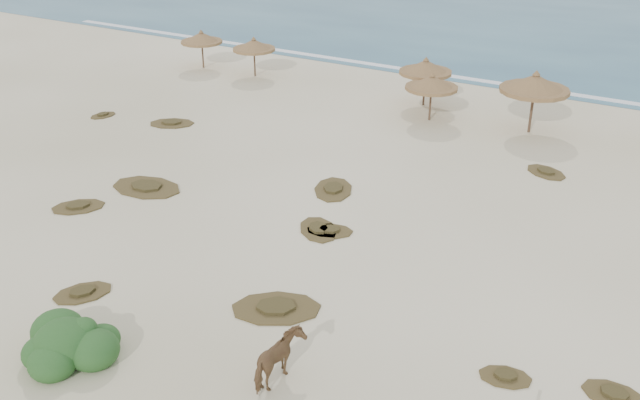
# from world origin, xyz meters

# --- Properties ---
(ground) EXTENTS (160.00, 160.00, 0.00)m
(ground) POSITION_xyz_m (0.00, 0.00, 0.00)
(ground) COLOR white
(ground) RESTS_ON ground
(foam_line) EXTENTS (70.00, 0.60, 0.01)m
(foam_line) POSITION_xyz_m (0.00, 26.00, 0.00)
(foam_line) COLOR white
(foam_line) RESTS_ON ground
(palapa_0) EXTENTS (3.40, 3.40, 2.44)m
(palapa_0) POSITION_xyz_m (-17.88, 19.89, 1.90)
(palapa_0) COLOR #4F3A29
(palapa_0) RESTS_ON ground
(palapa_1) EXTENTS (3.20, 3.20, 2.44)m
(palapa_1) POSITION_xyz_m (-13.97, 20.02, 1.89)
(palapa_1) COLOR #4F3A29
(palapa_1) RESTS_ON ground
(palapa_2) EXTENTS (3.10, 3.10, 2.66)m
(palapa_2) POSITION_xyz_m (-2.83, 20.08, 2.07)
(palapa_2) COLOR #4F3A29
(palapa_2) RESTS_ON ground
(palapa_3) EXTENTS (3.34, 3.34, 2.52)m
(palapa_3) POSITION_xyz_m (-1.61, 17.95, 1.95)
(palapa_3) COLOR #4F3A29
(palapa_3) RESTS_ON ground
(palapa_4) EXTENTS (4.29, 4.29, 3.13)m
(palapa_4) POSITION_xyz_m (3.32, 18.78, 2.43)
(palapa_4) COLOR #4F3A29
(palapa_4) RESTS_ON ground
(horse) EXTENTS (0.76, 1.67, 1.41)m
(horse) POSITION_xyz_m (2.76, -2.87, 0.71)
(horse) COLOR olive
(horse) RESTS_ON ground
(bush) EXTENTS (2.91, 2.57, 1.30)m
(bush) POSITION_xyz_m (-2.78, -4.91, 0.43)
(bush) COLOR #2E6029
(bush) RESTS_ON ground
(scrub_0) EXTENTS (2.37, 2.37, 0.16)m
(scrub_0) POSITION_xyz_m (-9.56, 1.69, 0.05)
(scrub_0) COLOR brown
(scrub_0) RESTS_ON ground
(scrub_1) EXTENTS (3.24, 2.25, 0.16)m
(scrub_1) POSITION_xyz_m (-8.49, 4.37, 0.05)
(scrub_1) COLOR brown
(scrub_1) RESTS_ON ground
(scrub_2) EXTENTS (2.01, 1.67, 0.16)m
(scrub_2) POSITION_xyz_m (-0.13, 4.89, 0.05)
(scrub_2) COLOR brown
(scrub_2) RESTS_ON ground
(scrub_3) EXTENTS (2.38, 2.37, 0.16)m
(scrub_3) POSITION_xyz_m (-0.54, 4.78, 0.05)
(scrub_3) COLOR brown
(scrub_3) RESTS_ON ground
(scrub_4) EXTENTS (1.63, 1.06, 0.16)m
(scrub_4) POSITION_xyz_m (10.42, 0.95, 0.05)
(scrub_4) COLOR brown
(scrub_4) RESTS_ON ground
(scrub_6) EXTENTS (2.71, 2.37, 0.16)m
(scrub_6) POSITION_xyz_m (-12.69, 10.80, 0.05)
(scrub_6) COLOR brown
(scrub_6) RESTS_ON ground
(scrub_7) EXTENTS (2.26, 2.01, 0.16)m
(scrub_7) POSITION_xyz_m (5.33, 14.18, 0.05)
(scrub_7) COLOR brown
(scrub_7) RESTS_ON ground
(scrub_8) EXTENTS (1.20, 1.55, 0.16)m
(scrub_8) POSITION_xyz_m (-16.61, 9.92, 0.05)
(scrub_8) COLOR brown
(scrub_8) RESTS_ON ground
(scrub_9) EXTENTS (3.29, 2.93, 0.16)m
(scrub_9) POSITION_xyz_m (0.87, -0.17, 0.05)
(scrub_9) COLOR brown
(scrub_9) RESTS_ON ground
(scrub_11) EXTENTS (1.98, 2.17, 0.16)m
(scrub_11) POSITION_xyz_m (-4.82, -2.52, 0.05)
(scrub_11) COLOR brown
(scrub_11) RESTS_ON ground
(scrub_12) EXTENTS (1.58, 1.23, 0.16)m
(scrub_12) POSITION_xyz_m (7.81, 0.24, 0.05)
(scrub_12) COLOR brown
(scrub_12) RESTS_ON ground
(scrub_13) EXTENTS (2.42, 2.82, 0.16)m
(scrub_13) POSITION_xyz_m (-1.75, 8.06, 0.05)
(scrub_13) COLOR brown
(scrub_13) RESTS_ON ground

